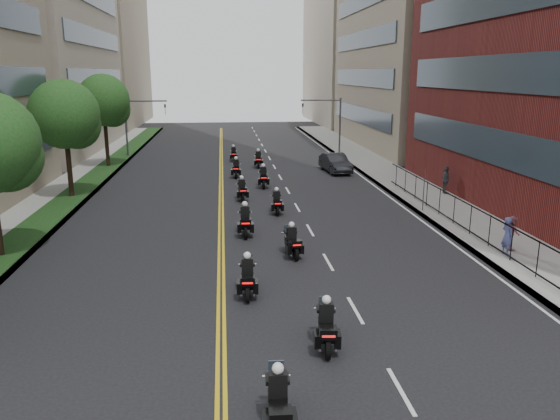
# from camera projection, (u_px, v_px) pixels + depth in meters

# --- Properties ---
(ground) EXTENTS (160.00, 160.00, 0.00)m
(ground) POSITION_uv_depth(u_px,v_px,m) (279.00, 398.00, 13.85)
(ground) COLOR black
(ground) RESTS_ON ground
(sidewalk_right) EXTENTS (4.00, 90.00, 0.15)m
(sidewalk_right) POSITION_uv_depth(u_px,v_px,m) (409.00, 187.00, 39.15)
(sidewalk_right) COLOR gray
(sidewalk_right) RESTS_ON ground
(sidewalk_left) EXTENTS (4.00, 90.00, 0.15)m
(sidewalk_left) POSITION_uv_depth(u_px,v_px,m) (64.00, 194.00, 36.73)
(sidewalk_left) COLOR gray
(sidewalk_left) RESTS_ON ground
(grass_strip) EXTENTS (2.00, 90.00, 0.04)m
(grass_strip) POSITION_uv_depth(u_px,v_px,m) (76.00, 193.00, 36.78)
(grass_strip) COLOR black
(grass_strip) RESTS_ON sidewalk_left
(building_right_tan) EXTENTS (15.11, 28.00, 30.00)m
(building_right_tan) POSITION_uv_depth(u_px,v_px,m) (432.00, 6.00, 58.64)
(building_right_tan) COLOR gray
(building_right_tan) RESTS_ON ground
(building_right_far) EXTENTS (15.00, 28.00, 26.00)m
(building_right_far) POSITION_uv_depth(u_px,v_px,m) (362.00, 41.00, 88.06)
(building_right_far) COLOR #A79B86
(building_right_far) RESTS_ON ground
(building_left_far) EXTENTS (16.00, 28.00, 26.00)m
(building_left_far) POSITION_uv_depth(u_px,v_px,m) (84.00, 39.00, 83.66)
(building_left_far) COLOR gray
(building_left_far) RESTS_ON ground
(iron_fence) EXTENTS (0.05, 28.00, 1.50)m
(iron_fence) POSITION_uv_depth(u_px,v_px,m) (480.00, 225.00, 26.31)
(iron_fence) COLOR black
(iron_fence) RESTS_ON sidewalk_right
(street_trees) EXTENTS (4.40, 38.40, 7.98)m
(street_trees) POSITION_uv_depth(u_px,v_px,m) (40.00, 128.00, 29.42)
(street_trees) COLOR black
(street_trees) RESTS_ON ground
(traffic_signal_right) EXTENTS (4.09, 0.20, 5.60)m
(traffic_signal_right) POSITION_uv_depth(u_px,v_px,m) (331.00, 117.00, 54.41)
(traffic_signal_right) COLOR #3F3F44
(traffic_signal_right) RESTS_ON ground
(traffic_signal_left) EXTENTS (4.09, 0.20, 5.60)m
(traffic_signal_left) POSITION_uv_depth(u_px,v_px,m) (136.00, 119.00, 52.48)
(traffic_signal_left) COLOR #3F3F44
(traffic_signal_left) RESTS_ON ground
(motorcycle_0) EXTENTS (0.52, 2.21, 1.63)m
(motorcycle_0) POSITION_uv_depth(u_px,v_px,m) (278.00, 404.00, 12.51)
(motorcycle_0) COLOR black
(motorcycle_0) RESTS_ON ground
(motorcycle_1) EXTENTS (0.63, 2.19, 1.62)m
(motorcycle_1) POSITION_uv_depth(u_px,v_px,m) (326.00, 328.00, 16.29)
(motorcycle_1) COLOR black
(motorcycle_1) RESTS_ON ground
(motorcycle_2) EXTENTS (0.53, 2.22, 1.64)m
(motorcycle_2) POSITION_uv_depth(u_px,v_px,m) (248.00, 278.00, 20.17)
(motorcycle_2) COLOR black
(motorcycle_2) RESTS_ON ground
(motorcycle_3) EXTENTS (0.62, 2.12, 1.57)m
(motorcycle_3) POSITION_uv_depth(u_px,v_px,m) (292.00, 243.00, 24.46)
(motorcycle_3) COLOR black
(motorcycle_3) RESTS_ON ground
(motorcycle_4) EXTENTS (0.54, 2.35, 1.73)m
(motorcycle_4) POSITION_uv_depth(u_px,v_px,m) (245.00, 222.00, 27.65)
(motorcycle_4) COLOR black
(motorcycle_4) RESTS_ON ground
(motorcycle_5) EXTENTS (0.48, 2.09, 1.54)m
(motorcycle_5) POSITION_uv_depth(u_px,v_px,m) (277.00, 203.00, 31.98)
(motorcycle_5) COLOR black
(motorcycle_5) RESTS_ON ground
(motorcycle_6) EXTENTS (0.53, 2.16, 1.59)m
(motorcycle_6) POSITION_uv_depth(u_px,v_px,m) (242.00, 191.00, 35.26)
(motorcycle_6) COLOR black
(motorcycle_6) RESTS_ON ground
(motorcycle_7) EXTENTS (0.54, 2.31, 1.71)m
(motorcycle_7) POSITION_uv_depth(u_px,v_px,m) (263.00, 178.00, 39.25)
(motorcycle_7) COLOR black
(motorcycle_7) RESTS_ON ground
(motorcycle_8) EXTENTS (0.54, 2.22, 1.64)m
(motorcycle_8) POSITION_uv_depth(u_px,v_px,m) (236.00, 169.00, 43.02)
(motorcycle_8) COLOR black
(motorcycle_8) RESTS_ON ground
(motorcycle_9) EXTENTS (0.52, 2.21, 1.63)m
(motorcycle_9) POSITION_uv_depth(u_px,v_px,m) (258.00, 160.00, 47.51)
(motorcycle_9) COLOR black
(motorcycle_9) RESTS_ON ground
(motorcycle_10) EXTENTS (0.47, 2.06, 1.52)m
(motorcycle_10) POSITION_uv_depth(u_px,v_px,m) (234.00, 154.00, 50.99)
(motorcycle_10) COLOR black
(motorcycle_10) RESTS_ON ground
(parked_sedan) EXTENTS (2.12, 4.79, 1.53)m
(parked_sedan) POSITION_uv_depth(u_px,v_px,m) (335.00, 163.00, 45.20)
(parked_sedan) COLOR black
(parked_sedan) RESTS_ON ground
(pedestrian_a) EXTENTS (0.52, 0.69, 1.73)m
(pedestrian_a) POSITION_uv_depth(u_px,v_px,m) (507.00, 236.00, 24.15)
(pedestrian_a) COLOR #4E548F
(pedestrian_a) RESTS_ON sidewalk_right
(pedestrian_b) EXTENTS (0.72, 0.86, 1.56)m
(pedestrian_b) POSITION_uv_depth(u_px,v_px,m) (512.00, 233.00, 24.92)
(pedestrian_b) COLOR #9C5563
(pedestrian_b) RESTS_ON sidewalk_right
(pedestrian_c) EXTENTS (0.52, 1.11, 1.84)m
(pedestrian_c) POSITION_uv_depth(u_px,v_px,m) (446.00, 180.00, 36.37)
(pedestrian_c) COLOR #46464E
(pedestrian_c) RESTS_ON sidewalk_right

